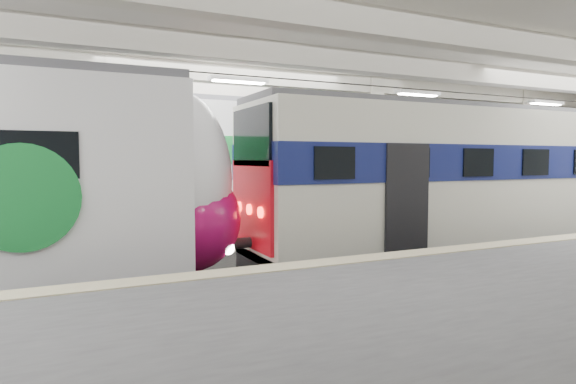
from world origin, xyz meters
TOP-DOWN VIEW (x-y plane):
  - station_hall at (0.00, -1.74)m, footprint 36.00×24.00m
  - older_rer at (6.03, 0.00)m, footprint 13.02×2.88m

SIDE VIEW (x-z plane):
  - older_rer at x=6.03m, z-range 0.11..4.42m
  - station_hall at x=0.00m, z-range 0.37..6.12m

